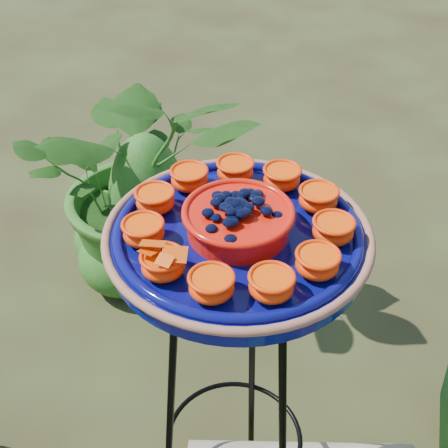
{
  "coord_description": "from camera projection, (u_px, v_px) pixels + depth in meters",
  "views": [
    {
      "loc": [
        0.61,
        -0.61,
        1.67
      ],
      "look_at": [
        0.1,
        0.1,
        0.98
      ],
      "focal_mm": 50.0,
      "sensor_mm": 36.0,
      "label": 1
    }
  ],
  "objects": [
    {
      "name": "tripod_stand",
      "position": [
        235.0,
        375.0,
        1.37
      ],
      "size": [
        0.42,
        0.42,
        0.92
      ],
      "rotation": [
        0.0,
        0.0,
        0.32
      ],
      "color": "black",
      "rests_on": "ground"
    },
    {
      "name": "feeder_dish",
      "position": [
        238.0,
        233.0,
        1.12
      ],
      "size": [
        0.59,
        0.59,
        0.11
      ],
      "rotation": [
        0.0,
        0.0,
        0.32
      ],
      "color": "#070954",
      "rests_on": "tripod_stand"
    },
    {
      "name": "shrub_back_left",
      "position": [
        146.0,
        176.0,
        2.2
      ],
      "size": [
        1.04,
        1.02,
        0.87
      ],
      "primitive_type": "imported",
      "rotation": [
        0.0,
        0.0,
        0.66
      ],
      "color": "#224E15",
      "rests_on": "ground"
    }
  ]
}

